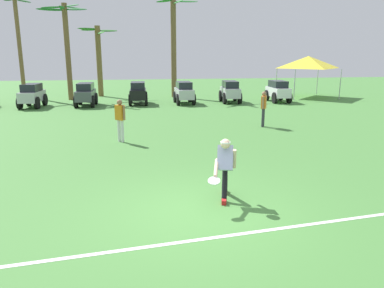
{
  "coord_description": "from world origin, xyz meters",
  "views": [
    {
      "loc": [
        -1.2,
        -7.07,
        3.2
      ],
      "look_at": [
        0.22,
        2.22,
        0.9
      ],
      "focal_mm": 35.0,
      "sensor_mm": 36.0,
      "label": 1
    }
  ],
  "objects_px": {
    "frisbee_in_flight": "(214,181)",
    "parked_car_slot_g": "(278,91)",
    "parked_car_slot_d": "(138,92)",
    "parked_car_slot_f": "(230,91)",
    "event_tent": "(308,62)",
    "teammate_near_sideline": "(120,117)",
    "palm_tree_left_of_centre": "(67,43)",
    "parked_car_slot_b": "(32,95)",
    "palm_tree_far_left": "(19,37)",
    "parked_car_slot_c": "(86,94)",
    "frisbee_thrower": "(225,165)",
    "palm_tree_far_right": "(174,42)",
    "parked_car_slot_e": "(184,92)",
    "palm_tree_right_of_centre": "(99,57)",
    "teammate_midfield": "(264,106)"
  },
  "relations": [
    {
      "from": "frisbee_thrower",
      "to": "parked_car_slot_b",
      "type": "distance_m",
      "value": 17.88
    },
    {
      "from": "parked_car_slot_d",
      "to": "parked_car_slot_b",
      "type": "bearing_deg",
      "value": -175.76
    },
    {
      "from": "parked_car_slot_d",
      "to": "parked_car_slot_e",
      "type": "relative_size",
      "value": 1.0
    },
    {
      "from": "palm_tree_far_left",
      "to": "palm_tree_right_of_centre",
      "type": "height_order",
      "value": "palm_tree_far_left"
    },
    {
      "from": "frisbee_in_flight",
      "to": "parked_car_slot_g",
      "type": "height_order",
      "value": "parked_car_slot_g"
    },
    {
      "from": "parked_car_slot_f",
      "to": "palm_tree_far_left",
      "type": "xyz_separation_m",
      "value": [
        -14.35,
        5.46,
        3.58
      ]
    },
    {
      "from": "parked_car_slot_f",
      "to": "palm_tree_left_of_centre",
      "type": "height_order",
      "value": "palm_tree_left_of_centre"
    },
    {
      "from": "frisbee_in_flight",
      "to": "parked_car_slot_c",
      "type": "distance_m",
      "value": 17.3
    },
    {
      "from": "palm_tree_left_of_centre",
      "to": "parked_car_slot_f",
      "type": "bearing_deg",
      "value": -16.07
    },
    {
      "from": "palm_tree_far_left",
      "to": "palm_tree_far_right",
      "type": "distance_m",
      "value": 11.17
    },
    {
      "from": "parked_car_slot_f",
      "to": "event_tent",
      "type": "bearing_deg",
      "value": 18.93
    },
    {
      "from": "frisbee_thrower",
      "to": "parked_car_slot_f",
      "type": "bearing_deg",
      "value": 75.26
    },
    {
      "from": "parked_car_slot_f",
      "to": "parked_car_slot_d",
      "type": "bearing_deg",
      "value": 179.95
    },
    {
      "from": "parked_car_slot_f",
      "to": "palm_tree_far_left",
      "type": "distance_m",
      "value": 15.76
    },
    {
      "from": "parked_car_slot_d",
      "to": "frisbee_in_flight",
      "type": "bearing_deg",
      "value": -85.59
    },
    {
      "from": "frisbee_thrower",
      "to": "palm_tree_far_left",
      "type": "xyz_separation_m",
      "value": [
        -10.02,
        21.92,
        3.52
      ]
    },
    {
      "from": "teammate_near_sideline",
      "to": "palm_tree_right_of_centre",
      "type": "height_order",
      "value": "palm_tree_right_of_centre"
    },
    {
      "from": "teammate_midfield",
      "to": "frisbee_in_flight",
      "type": "bearing_deg",
      "value": -115.17
    },
    {
      "from": "parked_car_slot_d",
      "to": "event_tent",
      "type": "distance_m",
      "value": 12.71
    },
    {
      "from": "parked_car_slot_b",
      "to": "palm_tree_far_left",
      "type": "relative_size",
      "value": 0.33
    },
    {
      "from": "palm_tree_left_of_centre",
      "to": "teammate_midfield",
      "type": "bearing_deg",
      "value": -48.96
    },
    {
      "from": "parked_car_slot_c",
      "to": "palm_tree_left_of_centre",
      "type": "distance_m",
      "value": 4.83
    },
    {
      "from": "parked_car_slot_d",
      "to": "parked_car_slot_g",
      "type": "distance_m",
      "value": 9.24
    },
    {
      "from": "parked_car_slot_c",
      "to": "parked_car_slot_d",
      "type": "xyz_separation_m",
      "value": [
        3.19,
        0.35,
        0.0
      ]
    },
    {
      "from": "teammate_midfield",
      "to": "parked_car_slot_b",
      "type": "height_order",
      "value": "teammate_midfield"
    },
    {
      "from": "parked_car_slot_e",
      "to": "palm_tree_right_of_centre",
      "type": "height_order",
      "value": "palm_tree_right_of_centre"
    },
    {
      "from": "palm_tree_far_left",
      "to": "parked_car_slot_d",
      "type": "bearing_deg",
      "value": -33.19
    },
    {
      "from": "frisbee_in_flight",
      "to": "palm_tree_far_right",
      "type": "distance_m",
      "value": 21.09
    },
    {
      "from": "parked_car_slot_d",
      "to": "event_tent",
      "type": "height_order",
      "value": "event_tent"
    },
    {
      "from": "palm_tree_far_right",
      "to": "parked_car_slot_b",
      "type": "bearing_deg",
      "value": -154.99
    },
    {
      "from": "parked_car_slot_b",
      "to": "event_tent",
      "type": "height_order",
      "value": "event_tent"
    },
    {
      "from": "parked_car_slot_c",
      "to": "palm_tree_left_of_centre",
      "type": "relative_size",
      "value": 0.37
    },
    {
      "from": "event_tent",
      "to": "palm_tree_left_of_centre",
      "type": "bearing_deg",
      "value": 177.03
    },
    {
      "from": "parked_car_slot_c",
      "to": "parked_car_slot_d",
      "type": "distance_m",
      "value": 3.21
    },
    {
      "from": "parked_car_slot_c",
      "to": "parked_car_slot_f",
      "type": "height_order",
      "value": "same"
    },
    {
      "from": "parked_car_slot_c",
      "to": "palm_tree_left_of_centre",
      "type": "xyz_separation_m",
      "value": [
        -1.45,
        3.42,
        3.09
      ]
    },
    {
      "from": "frisbee_thrower",
      "to": "parked_car_slot_f",
      "type": "relative_size",
      "value": 0.59
    },
    {
      "from": "teammate_near_sideline",
      "to": "palm_tree_left_of_centre",
      "type": "relative_size",
      "value": 0.24
    },
    {
      "from": "parked_car_slot_e",
      "to": "event_tent",
      "type": "bearing_deg",
      "value": 14.11
    },
    {
      "from": "parked_car_slot_d",
      "to": "palm_tree_left_of_centre",
      "type": "distance_m",
      "value": 6.36
    },
    {
      "from": "palm_tree_far_right",
      "to": "event_tent",
      "type": "xyz_separation_m",
      "value": [
        9.69,
        -1.55,
        -1.42
      ]
    },
    {
      "from": "frisbee_in_flight",
      "to": "palm_tree_far_left",
      "type": "bearing_deg",
      "value": 113.21
    },
    {
      "from": "parked_car_slot_c",
      "to": "palm_tree_left_of_centre",
      "type": "height_order",
      "value": "palm_tree_left_of_centre"
    },
    {
      "from": "palm_tree_left_of_centre",
      "to": "palm_tree_far_right",
      "type": "xyz_separation_m",
      "value": [
        7.34,
        0.67,
        0.12
      ]
    },
    {
      "from": "parked_car_slot_c",
      "to": "palm_tree_far_right",
      "type": "distance_m",
      "value": 7.85
    },
    {
      "from": "frisbee_in_flight",
      "to": "teammate_midfield",
      "type": "bearing_deg",
      "value": 64.83
    },
    {
      "from": "parked_car_slot_g",
      "to": "palm_tree_right_of_centre",
      "type": "relative_size",
      "value": 0.46
    },
    {
      "from": "parked_car_slot_b",
      "to": "parked_car_slot_f",
      "type": "bearing_deg",
      "value": 2.15
    },
    {
      "from": "parked_car_slot_f",
      "to": "teammate_midfield",
      "type": "bearing_deg",
      "value": -94.41
    },
    {
      "from": "parked_car_slot_e",
      "to": "parked_car_slot_g",
      "type": "distance_m",
      "value": 6.31
    }
  ]
}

